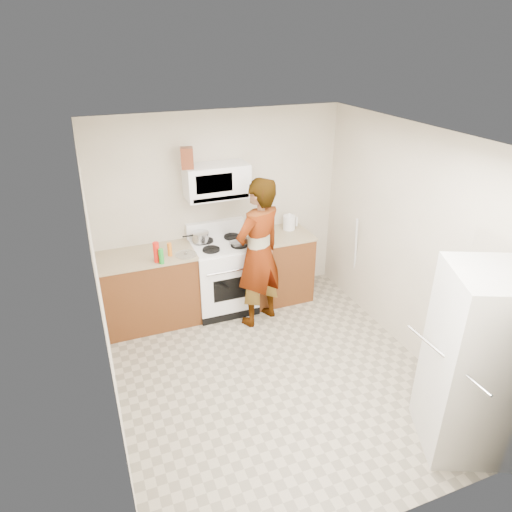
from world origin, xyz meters
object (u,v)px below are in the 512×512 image
microwave (216,181)px  kettle (289,223)px  fridge (478,364)px  saucepan (200,237)px  person (259,254)px  gas_range (223,275)px

microwave → kettle: size_ratio=3.95×
fridge → saucepan: bearing=140.8°
microwave → kettle: microwave is taller
kettle → microwave: bearing=-157.4°
saucepan → person: bearing=-45.3°
gas_range → fridge: size_ratio=0.66×
fridge → person: bearing=135.6°
microwave → kettle: bearing=-1.3°
gas_range → kettle: gas_range is taller
person → kettle: person is taller
fridge → gas_range: bearing=137.9°
person → gas_range: bearing=-77.9°
person → kettle: size_ratio=9.70×
person → saucepan: bearing=-68.7°
person → fridge: size_ratio=1.10×
gas_range → saucepan: bearing=153.9°
saucepan → kettle: bearing=-0.5°
microwave → kettle: 1.18m
fridge → microwave: bearing=137.0°
microwave → saucepan: size_ratio=3.67×
gas_range → kettle: (0.97, 0.11, 0.55)m
fridge → kettle: size_ratio=8.83×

